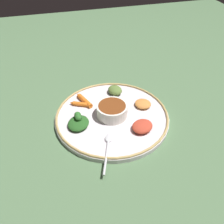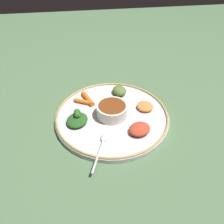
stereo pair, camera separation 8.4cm
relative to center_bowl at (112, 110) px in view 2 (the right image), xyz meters
The scene contains 11 objects.
ground_plane 0.04m from the center_bowl, ahead, with size 2.40×2.40×0.00m, color #4C6B47.
platter 0.03m from the center_bowl, ahead, with size 0.40×0.40×0.02m, color silver.
platter_rim 0.02m from the center_bowl, ahead, with size 0.40×0.40×0.01m, color tan.
center_bowl is the anchor object (origin of this frame).
spoon 0.15m from the center_bowl, 69.48° to the left, with size 0.07×0.15×0.01m.
greens_pile 0.12m from the center_bowl, ahead, with size 0.10×0.10×0.04m.
carrot_near_spoon 0.13m from the center_bowl, 51.36° to the right, with size 0.05×0.10×0.02m.
carrot_outer 0.13m from the center_bowl, 39.71° to the right, with size 0.07×0.04×0.02m.
mound_berbere_red 0.12m from the center_bowl, 129.48° to the left, with size 0.07×0.06×0.03m, color #B73D28.
mound_collards 0.13m from the center_bowl, 110.52° to the right, with size 0.06×0.05×0.03m, color #567033.
mound_squash 0.13m from the center_bowl, behind, with size 0.06×0.06×0.02m, color #C67A38.
Camera 2 is at (0.09, 0.63, 0.58)m, focal length 38.61 mm.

